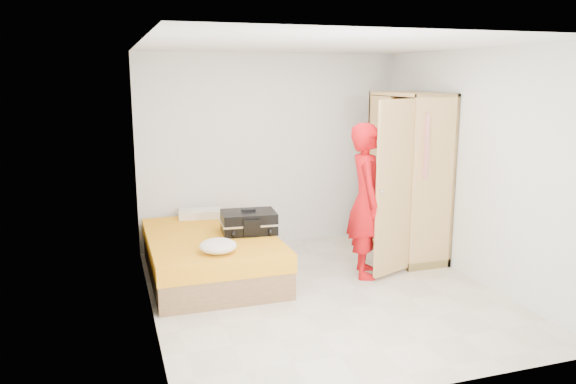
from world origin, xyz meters
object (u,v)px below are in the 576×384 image
object	(u,v)px
wardrobe	(407,181)
round_cushion	(218,246)
person	(367,201)
bed	(212,255)
suitcase	(249,222)

from	to	relation	value
wardrobe	round_cushion	xyz separation A→B (m)	(-2.55, -0.64, -0.43)
person	round_cushion	size ratio (longest dim) A/B	4.61
wardrobe	person	xyz separation A→B (m)	(-0.78, -0.44, -0.11)
wardrobe	round_cushion	distance (m)	2.67
wardrobe	bed	bearing A→B (deg)	178.75
bed	suitcase	bearing A→B (deg)	-4.45
suitcase	round_cushion	size ratio (longest dim) A/B	1.76
suitcase	round_cushion	xyz separation A→B (m)	(-0.49, -0.66, -0.05)
person	bed	bearing A→B (deg)	91.47
wardrobe	suitcase	distance (m)	2.09
bed	suitcase	xyz separation A→B (m)	(0.44, -0.03, 0.37)
suitcase	wardrobe	bearing A→B (deg)	4.67
person	suitcase	bearing A→B (deg)	87.70
bed	person	xyz separation A→B (m)	(1.73, -0.50, 0.64)
bed	person	size ratio (longest dim) A/B	1.13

